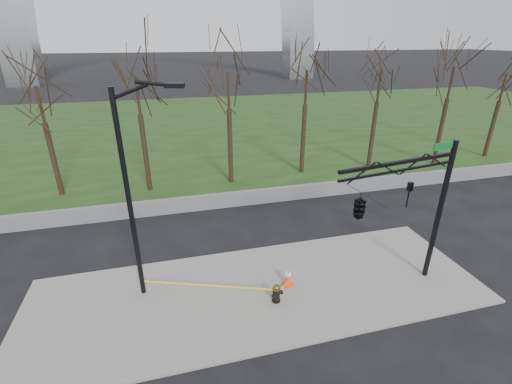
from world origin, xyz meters
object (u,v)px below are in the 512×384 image
object	(u,v)px
fire_hydrant	(276,293)
street_light	(133,186)
traffic_signal_mast	(377,202)
traffic_cone	(288,277)

from	to	relation	value
fire_hydrant	street_light	bearing A→B (deg)	146.58
fire_hydrant	street_light	world-z (taller)	street_light
fire_hydrant	traffic_signal_mast	world-z (taller)	traffic_signal_mast
street_light	traffic_cone	bearing A→B (deg)	8.41
traffic_cone	traffic_signal_mast	xyz separation A→B (m)	(2.68, -1.31, 3.66)
traffic_cone	street_light	bearing A→B (deg)	170.06
traffic_cone	fire_hydrant	bearing A→B (deg)	-133.11
traffic_cone	traffic_signal_mast	world-z (taller)	traffic_signal_mast
traffic_cone	traffic_signal_mast	size ratio (longest dim) A/B	0.13
fire_hydrant	traffic_cone	xyz separation A→B (m)	(0.75, 0.80, 0.02)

